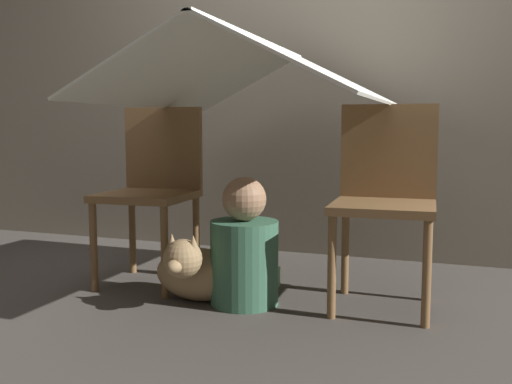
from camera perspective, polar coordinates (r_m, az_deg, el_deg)
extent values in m
plane|color=#47423D|center=(2.57, -1.37, -11.37)|extent=(8.80, 8.80, 0.00)
cube|color=gray|center=(3.60, 5.54, 13.80)|extent=(7.00, 0.05, 2.50)
cylinder|color=brown|center=(2.86, -15.93, -5.34)|extent=(0.04, 0.04, 0.43)
cylinder|color=brown|center=(2.68, -9.12, -5.97)|extent=(0.04, 0.04, 0.43)
cylinder|color=brown|center=(3.17, -12.26, -4.08)|extent=(0.04, 0.04, 0.43)
cylinder|color=brown|center=(3.01, -5.99, -4.54)|extent=(0.04, 0.04, 0.43)
cube|color=brown|center=(2.89, -10.92, -0.39)|extent=(0.45, 0.45, 0.04)
cube|color=brown|center=(3.05, -9.26, 4.36)|extent=(0.43, 0.05, 0.43)
cylinder|color=brown|center=(2.39, 7.59, -7.47)|extent=(0.04, 0.04, 0.43)
cylinder|color=brown|center=(2.36, 16.70, -7.88)|extent=(0.04, 0.04, 0.43)
cylinder|color=brown|center=(2.75, 8.91, -5.64)|extent=(0.04, 0.04, 0.43)
cylinder|color=brown|center=(2.72, 16.79, -5.96)|extent=(0.04, 0.04, 0.43)
cube|color=brown|center=(2.50, 12.63, -1.47)|extent=(0.45, 0.45, 0.04)
cube|color=brown|center=(2.68, 13.10, 4.00)|extent=(0.43, 0.05, 0.43)
cube|color=silver|center=(2.74, -5.85, 11.68)|extent=(0.59, 1.38, 0.30)
cube|color=silver|center=(2.55, 6.31, 12.09)|extent=(0.59, 1.38, 0.30)
cube|color=silver|center=(2.65, 0.00, 15.07)|extent=(0.04, 1.38, 0.01)
cylinder|color=#38664C|center=(2.56, -1.17, -7.07)|extent=(0.30, 0.30, 0.38)
sphere|color=#9E7556|center=(2.51, -1.18, -0.70)|extent=(0.20, 0.20, 0.20)
ellipsoid|color=#9E7F56|center=(2.64, -5.72, -8.19)|extent=(0.42, 0.20, 0.24)
sphere|color=#9E7F56|center=(2.48, -7.34, -6.63)|extent=(0.17, 0.17, 0.17)
ellipsoid|color=#9E7F56|center=(2.41, -8.17, -7.40)|extent=(0.07, 0.08, 0.06)
cone|color=#9E7F56|center=(2.48, -8.41, -5.00)|extent=(0.06, 0.06, 0.08)
cone|color=#9E7F56|center=(2.44, -6.29, -5.19)|extent=(0.06, 0.06, 0.08)
cube|color=#7FB27F|center=(2.80, -2.40, -8.83)|extent=(0.39, 0.31, 0.10)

